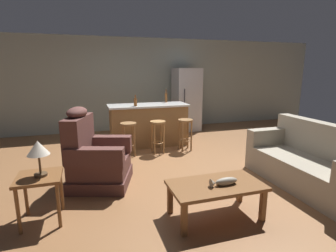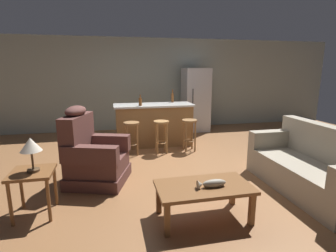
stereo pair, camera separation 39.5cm
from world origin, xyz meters
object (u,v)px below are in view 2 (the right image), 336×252
(recliner_near_lamp, at_px, (93,156))
(kitchen_island, at_px, (154,124))
(fish_figurine, at_px, (212,184))
(bar_stool_left, at_px, (132,132))
(bar_stool_middle, at_px, (161,131))
(refrigerator, at_px, (196,100))
(couch, at_px, (311,168))
(end_table, at_px, (33,179))
(coffee_table, at_px, (204,190))
(bottle_short_amber, at_px, (173,97))
(bar_stool_right, at_px, (189,129))
(bottle_tall_green, at_px, (140,102))
(table_lamp, at_px, (31,146))

(recliner_near_lamp, bearing_deg, kitchen_island, 73.58)
(fish_figurine, relative_size, bar_stool_left, 0.50)
(bar_stool_middle, distance_m, refrigerator, 2.31)
(refrigerator, bearing_deg, couch, -84.08)
(fish_figurine, bearing_deg, end_table, 163.93)
(coffee_table, bearing_deg, bar_stool_middle, 90.00)
(bar_stool_middle, xyz_separation_m, bottle_short_amber, (0.45, 0.89, 0.59))
(bar_stool_middle, distance_m, bar_stool_right, 0.61)
(bar_stool_right, relative_size, bottle_tall_green, 2.78)
(bar_stool_right, height_order, bottle_tall_green, bottle_tall_green)
(bar_stool_left, height_order, bottle_tall_green, bottle_tall_green)
(fish_figurine, bearing_deg, table_lamp, 164.14)
(fish_figurine, xyz_separation_m, bar_stool_left, (-0.68, 2.64, 0.01))
(bottle_short_amber, bearing_deg, bar_stool_right, -79.78)
(kitchen_island, relative_size, bottle_tall_green, 7.35)
(coffee_table, distance_m, bar_stool_right, 2.65)
(recliner_near_lamp, xyz_separation_m, refrigerator, (2.67, 3.05, 0.46))
(table_lamp, height_order, bottle_short_amber, bottle_short_amber)
(end_table, bearing_deg, fish_figurine, -16.07)
(fish_figurine, relative_size, recliner_near_lamp, 0.28)
(table_lamp, bearing_deg, kitchen_island, 55.20)
(coffee_table, bearing_deg, bar_stool_left, 103.41)
(refrigerator, bearing_deg, bar_stool_right, -111.94)
(fish_figurine, xyz_separation_m, bottle_short_amber, (0.39, 3.53, 0.60))
(fish_figurine, bearing_deg, coffee_table, 137.30)
(bar_stool_middle, height_order, bottle_tall_green, bottle_tall_green)
(fish_figurine, bearing_deg, kitchen_island, 92.09)
(coffee_table, xyz_separation_m, kitchen_island, (-0.05, 3.21, 0.11))
(coffee_table, relative_size, bar_stool_left, 1.62)
(bar_stool_left, relative_size, bottle_tall_green, 2.78)
(bar_stool_left, relative_size, bottle_short_amber, 2.22)
(coffee_table, relative_size, kitchen_island, 0.61)
(bar_stool_middle, distance_m, bottle_short_amber, 1.16)
(table_lamp, height_order, kitchen_island, table_lamp)
(kitchen_island, relative_size, refrigerator, 1.02)
(bottle_tall_green, bearing_deg, bar_stool_right, -24.26)
(fish_figurine, bearing_deg, bar_stool_left, 104.48)
(bottle_short_amber, bearing_deg, fish_figurine, -96.25)
(end_table, distance_m, bar_stool_left, 2.46)
(refrigerator, bearing_deg, fish_figurine, -106.04)
(end_table, xyz_separation_m, bottle_tall_green, (1.58, 2.50, 0.58))
(table_lamp, distance_m, bottle_tall_green, 2.97)
(bar_stool_right, xyz_separation_m, bottle_short_amber, (-0.16, 0.89, 0.59))
(bar_stool_left, distance_m, bar_stool_middle, 0.61)
(coffee_table, relative_size, bar_stool_middle, 1.62)
(bar_stool_left, relative_size, bar_stool_right, 1.00)
(recliner_near_lamp, distance_m, end_table, 1.05)
(kitchen_island, relative_size, bar_stool_middle, 2.65)
(couch, distance_m, refrigerator, 4.10)
(table_lamp, xyz_separation_m, bar_stool_middle, (1.93, 2.07, -0.40))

